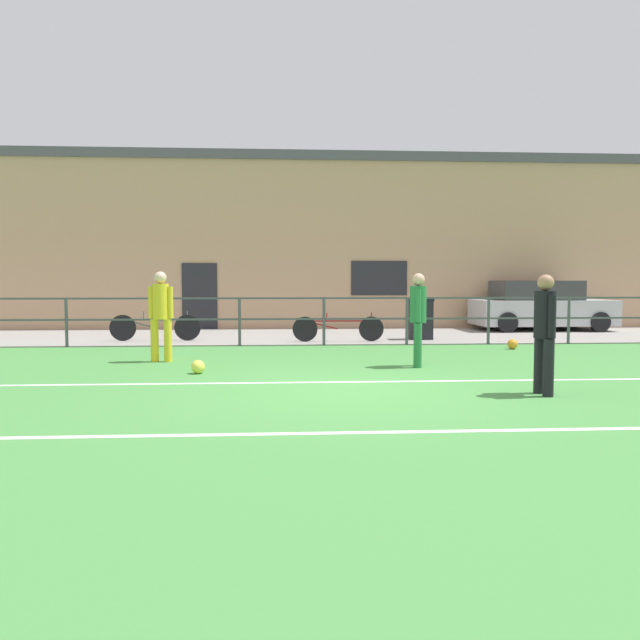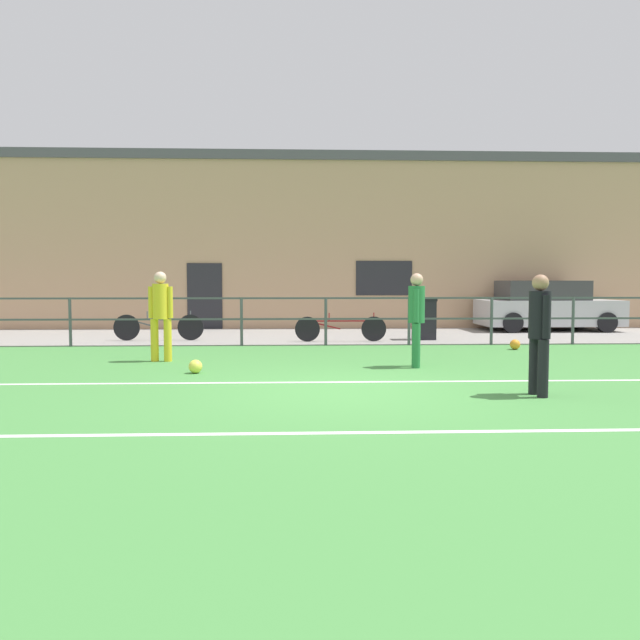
# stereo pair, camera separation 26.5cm
# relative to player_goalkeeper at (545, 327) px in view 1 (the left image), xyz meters

# --- Properties ---
(ground) EXTENTS (60.00, 44.00, 0.04)m
(ground) POSITION_rel_player_goalkeeper_xyz_m (-2.51, 0.56, -0.94)
(ground) COLOR #478C42
(field_line_touchline) EXTENTS (36.00, 0.11, 0.00)m
(field_line_touchline) POSITION_rel_player_goalkeeper_xyz_m (-2.51, 1.21, -0.92)
(field_line_touchline) COLOR white
(field_line_touchline) RESTS_ON ground
(field_line_hash) EXTENTS (36.00, 0.11, 0.00)m
(field_line_hash) POSITION_rel_player_goalkeeper_xyz_m (-2.51, -1.90, -0.92)
(field_line_hash) COLOR white
(field_line_hash) RESTS_ON ground
(pavement_strip) EXTENTS (48.00, 5.00, 0.02)m
(pavement_strip) POSITION_rel_player_goalkeeper_xyz_m (-2.51, 9.06, -0.91)
(pavement_strip) COLOR gray
(pavement_strip) RESTS_ON ground
(perimeter_fence) EXTENTS (36.07, 0.07, 1.15)m
(perimeter_fence) POSITION_rel_player_goalkeeper_xyz_m (-2.51, 6.56, -0.17)
(perimeter_fence) COLOR #474C51
(perimeter_fence) RESTS_ON ground
(clubhouse_facade) EXTENTS (28.00, 2.56, 5.65)m
(clubhouse_facade) POSITION_rel_player_goalkeeper_xyz_m (-2.51, 12.76, 1.92)
(clubhouse_facade) COLOR tan
(clubhouse_facade) RESTS_ON ground
(player_goalkeeper) EXTENTS (0.28, 0.44, 1.62)m
(player_goalkeeper) POSITION_rel_player_goalkeeper_xyz_m (0.00, 0.00, 0.00)
(player_goalkeeper) COLOR black
(player_goalkeeper) RESTS_ON ground
(player_striker) EXTENTS (0.47, 0.30, 1.71)m
(player_striker) POSITION_rel_player_goalkeeper_xyz_m (-5.80, 3.77, 0.05)
(player_striker) COLOR gold
(player_striker) RESTS_ON ground
(player_winger) EXTENTS (0.29, 0.45, 1.67)m
(player_winger) POSITION_rel_player_goalkeeper_xyz_m (-1.09, 2.80, 0.03)
(player_winger) COLOR #237038
(player_winger) RESTS_ON ground
(soccer_ball_match) EXTENTS (0.23, 0.23, 0.23)m
(soccer_ball_match) POSITION_rel_player_goalkeeper_xyz_m (1.69, 5.49, -0.80)
(soccer_ball_match) COLOR orange
(soccer_ball_match) RESTS_ON ground
(soccer_ball_spare) EXTENTS (0.23, 0.23, 0.23)m
(soccer_ball_spare) POSITION_rel_player_goalkeeper_xyz_m (-4.90, 2.20, -0.81)
(soccer_ball_spare) COLOR #E5E04C
(soccer_ball_spare) RESTS_ON ground
(parked_car_red) EXTENTS (4.13, 1.90, 1.53)m
(parked_car_red) POSITION_rel_player_goalkeeper_xyz_m (4.46, 10.49, -0.17)
(parked_car_red) COLOR #B7B7BC
(parked_car_red) RESTS_ON pavement_strip
(bicycle_parked_0) EXTENTS (2.29, 0.04, 0.73)m
(bicycle_parked_0) POSITION_rel_player_goalkeeper_xyz_m (-2.11, 7.30, -0.57)
(bicycle_parked_0) COLOR black
(bicycle_parked_0) RESTS_ON pavement_strip
(bicycle_parked_2) EXTENTS (2.28, 0.04, 0.76)m
(bicycle_parked_2) POSITION_rel_player_goalkeeper_xyz_m (-6.73, 7.76, -0.55)
(bicycle_parked_2) COLOR black
(bicycle_parked_2) RESTS_ON pavement_strip
(trash_bin_0) EXTENTS (0.59, 0.50, 1.08)m
(trash_bin_0) POSITION_rel_player_goalkeeper_xyz_m (0.10, 7.74, -0.36)
(trash_bin_0) COLOR black
(trash_bin_0) RESTS_ON pavement_strip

